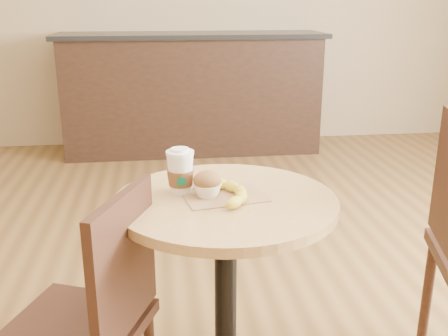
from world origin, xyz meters
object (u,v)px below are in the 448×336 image
at_px(muffin, 207,184).
at_px(chair_left, 93,318).
at_px(coffee_cup, 180,173).
at_px(cafe_table, 226,266).
at_px(banana, 224,192).

bearing_deg(muffin, chair_left, -155.27).
bearing_deg(coffee_cup, chair_left, -143.87).
height_order(cafe_table, coffee_cup, coffee_cup).
distance_m(coffee_cup, muffin, 0.09).
distance_m(chair_left, banana, 0.51).
bearing_deg(banana, coffee_cup, 134.20).
distance_m(chair_left, coffee_cup, 0.49).
bearing_deg(muffin, cafe_table, -14.47).
xyz_separation_m(cafe_table, banana, (-0.01, -0.01, 0.25)).
bearing_deg(banana, cafe_table, 29.05).
xyz_separation_m(chair_left, banana, (0.39, 0.14, 0.31)).
relative_size(cafe_table, coffee_cup, 5.32).
bearing_deg(coffee_cup, muffin, -32.29).
bearing_deg(cafe_table, muffin, 165.53).
bearing_deg(chair_left, muffin, 136.74).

